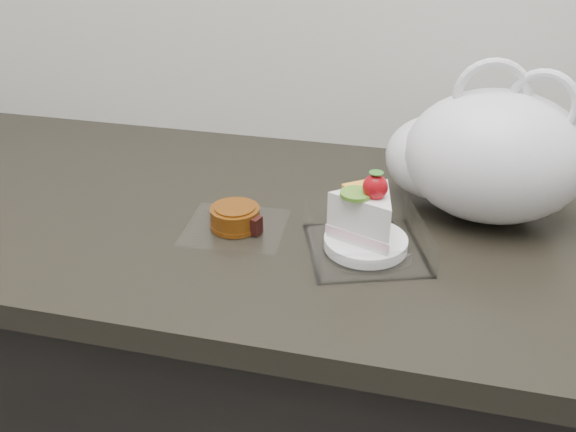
# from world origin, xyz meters

# --- Properties ---
(counter) EXTENTS (2.04, 0.64, 0.90)m
(counter) POSITION_xyz_m (0.00, 1.69, 0.45)
(counter) COLOR black
(counter) RESTS_ON ground
(cake_tray) EXTENTS (0.21, 0.21, 0.13)m
(cake_tray) POSITION_xyz_m (0.05, 1.61, 0.93)
(cake_tray) COLOR white
(cake_tray) RESTS_ON counter
(mooncake_wrap) EXTENTS (0.16, 0.15, 0.04)m
(mooncake_wrap) POSITION_xyz_m (-0.15, 1.63, 0.91)
(mooncake_wrap) COLOR white
(mooncake_wrap) RESTS_ON counter
(plastic_bag) EXTENTS (0.32, 0.24, 0.25)m
(plastic_bag) POSITION_xyz_m (0.20, 1.77, 1.00)
(plastic_bag) COLOR white
(plastic_bag) RESTS_ON counter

